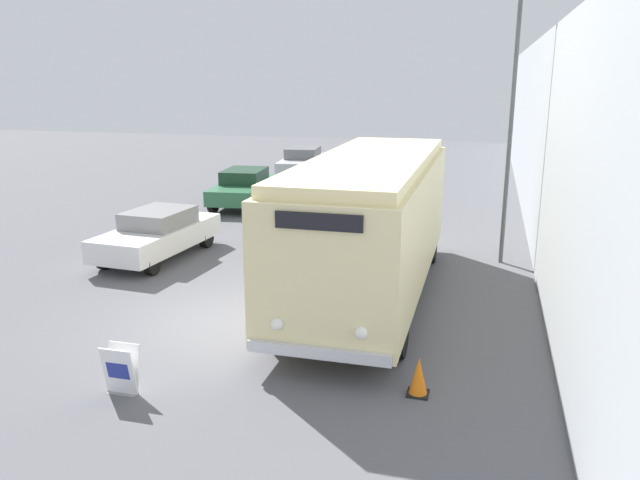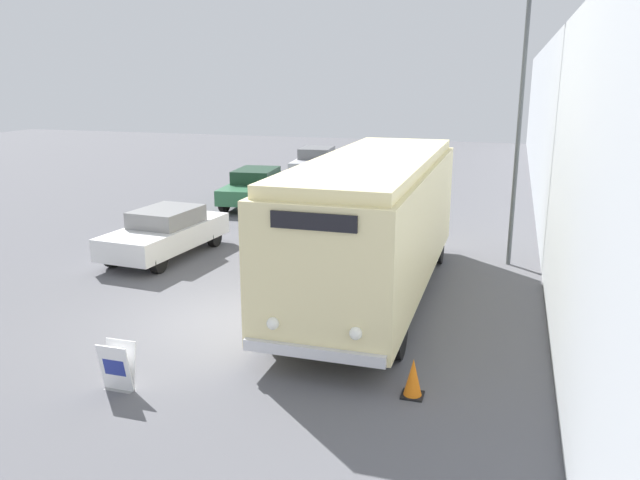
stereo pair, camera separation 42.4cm
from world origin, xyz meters
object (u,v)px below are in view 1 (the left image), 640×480
(vintage_bus, at_px, (371,219))
(parked_car_far, at_px, (303,162))
(sign_board, at_px, (121,370))
(parked_car_mid, at_px, (244,187))
(traffic_cone, at_px, (419,376))
(streetlamp, at_px, (514,86))
(parked_car_near, at_px, (158,233))

(vintage_bus, distance_m, parked_car_far, 18.37)
(sign_board, relative_size, parked_car_mid, 0.17)
(parked_car_mid, xyz_separation_m, traffic_cone, (8.60, -13.88, -0.43))
(vintage_bus, height_order, streetlamp, streetlamp)
(streetlamp, distance_m, traffic_cone, 9.45)
(streetlamp, relative_size, traffic_cone, 11.56)
(vintage_bus, relative_size, parked_car_far, 1.89)
(parked_car_mid, height_order, parked_car_far, parked_car_far)
(vintage_bus, bearing_deg, streetlamp, 50.01)
(sign_board, bearing_deg, traffic_cone, 14.54)
(parked_car_mid, relative_size, parked_car_far, 0.98)
(vintage_bus, height_order, sign_board, vintage_bus)
(vintage_bus, distance_m, parked_car_mid, 11.69)
(streetlamp, height_order, traffic_cone, streetlamp)
(traffic_cone, bearing_deg, sign_board, -165.46)
(vintage_bus, distance_m, parked_car_near, 6.76)
(vintage_bus, height_order, parked_car_mid, vintage_bus)
(parked_car_near, relative_size, parked_car_mid, 0.91)
(parked_car_far, relative_size, traffic_cone, 7.44)
(vintage_bus, relative_size, parked_car_mid, 1.92)
(parked_car_mid, relative_size, traffic_cone, 7.31)
(parked_car_far, bearing_deg, streetlamp, -59.38)
(parked_car_mid, xyz_separation_m, parked_car_far, (0.17, 7.70, 0.01))
(streetlamp, relative_size, parked_car_near, 1.73)
(sign_board, bearing_deg, vintage_bus, 62.10)
(streetlamp, distance_m, parked_car_near, 10.59)
(vintage_bus, bearing_deg, parked_car_mid, 126.50)
(streetlamp, xyz_separation_m, parked_car_far, (-9.82, 13.39, -4.08))
(vintage_bus, height_order, parked_car_far, vintage_bus)
(parked_car_near, xyz_separation_m, parked_car_mid, (-0.45, 7.75, 0.04))
(vintage_bus, xyz_separation_m, parked_car_far, (-6.75, 17.05, -1.10))
(streetlamp, bearing_deg, vintage_bus, -129.99)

